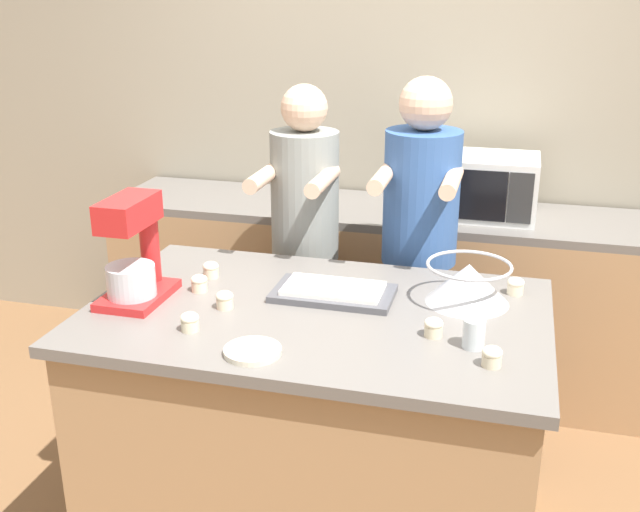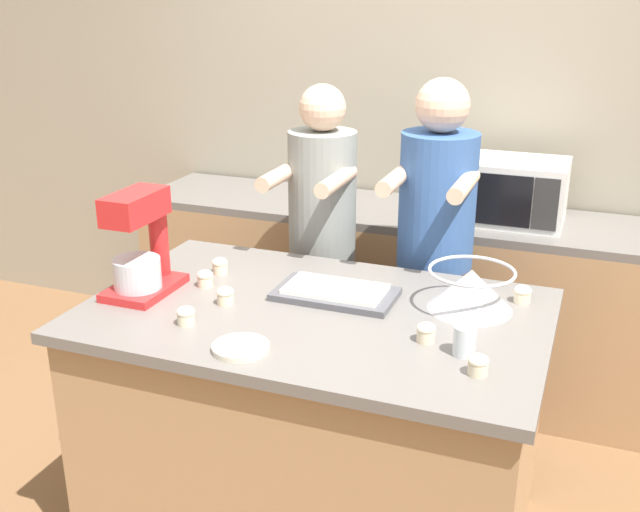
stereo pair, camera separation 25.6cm
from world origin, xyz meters
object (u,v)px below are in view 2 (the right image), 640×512
at_px(person_right, 434,265).
at_px(cupcake_1, 426,332).
at_px(cupcake_2, 205,278).
at_px(cupcake_6, 186,315).
at_px(cupcake_4, 478,364).
at_px(drinking_glass, 464,341).
at_px(cupcake_0, 220,265).
at_px(mixing_bowl, 471,288).
at_px(stand_mixer, 141,249).
at_px(baking_tray, 335,292).
at_px(person_left, 322,256).
at_px(cupcake_3, 523,294).
at_px(cupcake_5, 225,296).
at_px(small_plate, 241,348).
at_px(microwave_oven, 506,190).

height_order(person_right, cupcake_1, person_right).
relative_size(cupcake_2, cupcake_6, 1.00).
height_order(person_right, cupcake_4, person_right).
bearing_deg(drinking_glass, cupcake_2, 168.67).
bearing_deg(cupcake_0, mixing_bowl, 0.62).
distance_m(person_right, stand_mixer, 1.21).
bearing_deg(baking_tray, person_left, 115.14).
bearing_deg(drinking_glass, mixing_bowl, 97.53).
height_order(cupcake_3, cupcake_5, same).
distance_m(person_left, cupcake_4, 1.29).
xyz_separation_m(stand_mixer, cupcake_4, (1.24, -0.18, -0.13)).
height_order(mixing_bowl, cupcake_0, mixing_bowl).
distance_m(person_right, cupcake_5, 0.97).
bearing_deg(small_plate, person_right, 71.67).
distance_m(person_right, cupcake_3, 0.57).
relative_size(mixing_bowl, cupcake_0, 4.73).
bearing_deg(drinking_glass, cupcake_0, 161.56).
xyz_separation_m(mixing_bowl, cupcake_1, (-0.08, -0.30, -0.05)).
bearing_deg(cupcake_0, cupcake_2, -84.98).
xyz_separation_m(person_right, drinking_glass, (0.29, -0.86, 0.10)).
bearing_deg(small_plate, person_left, 97.62).
xyz_separation_m(microwave_oven, small_plate, (-0.56, -1.65, -0.14)).
bearing_deg(stand_mixer, cupcake_2, 34.98).
bearing_deg(cupcake_3, cupcake_6, -149.99).
relative_size(cupcake_5, cupcake_6, 1.00).
distance_m(cupcake_4, cupcake_5, 0.93).
bearing_deg(cupcake_4, stand_mixer, 171.73).
distance_m(baking_tray, cupcake_3, 0.66).
relative_size(person_right, stand_mixer, 4.37).
bearing_deg(cupcake_6, microwave_oven, 62.32).
xyz_separation_m(person_left, microwave_oven, (0.71, 0.57, 0.22)).
xyz_separation_m(stand_mixer, drinking_glass, (1.18, -0.07, -0.12)).
relative_size(person_left, stand_mixer, 4.25).
bearing_deg(baking_tray, drinking_glass, -28.27).
distance_m(drinking_glass, small_plate, 0.68).
bearing_deg(mixing_bowl, person_right, 115.04).
relative_size(person_left, cupcake_4, 25.36).
bearing_deg(person_right, person_left, -179.93).
bearing_deg(cupcake_2, microwave_oven, 53.39).
relative_size(person_left, mixing_bowl, 5.36).
bearing_deg(cupcake_5, person_right, 54.12).
distance_m(microwave_oven, drinking_glass, 1.44).
relative_size(person_right, microwave_oven, 3.05).
distance_m(mixing_bowl, cupcake_3, 0.21).
bearing_deg(cupcake_2, cupcake_5, -39.15).
height_order(person_left, drinking_glass, person_left).
relative_size(baking_tray, cupcake_3, 6.81).
bearing_deg(person_right, microwave_oven, 70.31).
distance_m(person_right, cupcake_1, 0.84).
relative_size(drinking_glass, small_plate, 0.53).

